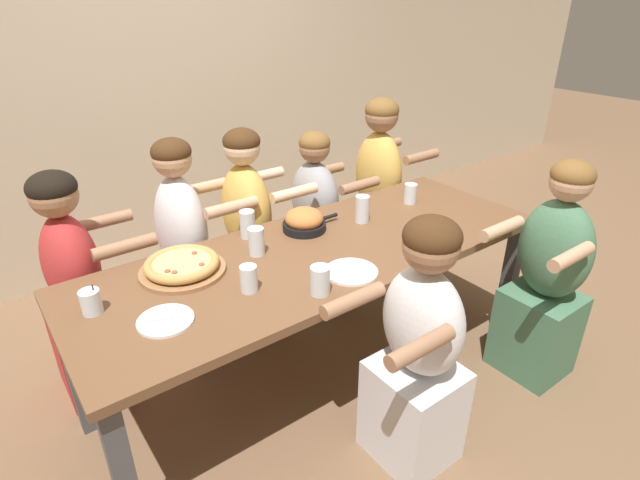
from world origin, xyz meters
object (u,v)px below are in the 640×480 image
(drinking_glass_b, at_px, (249,280))
(diner_far_midleft, at_px, (187,259))
(empty_plate_b, at_px, (351,272))
(diner_near_right, at_px, (547,283))
(drinking_glass_d, at_px, (320,282))
(diner_far_center, at_px, (249,240))
(cocktail_glass_blue, at_px, (91,303))
(drinking_glass_e, at_px, (410,194))
(pizza_board_main, at_px, (182,266))
(diner_far_midright, at_px, (315,227))
(drinking_glass_a, at_px, (362,210))
(diner_near_center, at_px, (418,356))
(skillet_bowl, at_px, (304,221))
(drinking_glass_c, at_px, (248,226))
(drinking_glass_f, at_px, (256,243))
(diner_far_right, at_px, (378,197))
(empty_plate_a, at_px, (166,321))
(diner_far_left, at_px, (80,295))

(drinking_glass_b, height_order, diner_far_midleft, diner_far_midleft)
(empty_plate_b, xyz_separation_m, diner_near_right, (0.95, -0.38, -0.22))
(drinking_glass_b, distance_m, diner_far_midleft, 0.78)
(drinking_glass_d, bearing_deg, diner_far_center, 78.51)
(cocktail_glass_blue, xyz_separation_m, drinking_glass_e, (1.73, 0.04, 0.01))
(pizza_board_main, distance_m, drinking_glass_b, 0.34)
(diner_far_midright, bearing_deg, drinking_glass_a, -8.08)
(diner_far_midleft, relative_size, diner_far_center, 1.01)
(diner_near_center, bearing_deg, skillet_bowl, -3.29)
(drinking_glass_b, height_order, drinking_glass_c, drinking_glass_c)
(drinking_glass_f, distance_m, diner_far_right, 1.32)
(empty_plate_b, relative_size, drinking_glass_c, 1.69)
(empty_plate_a, bearing_deg, drinking_glass_a, 11.57)
(diner_far_center, bearing_deg, diner_far_right, 90.00)
(diner_far_midright, bearing_deg, empty_plate_a, -58.69)
(skillet_bowl, xyz_separation_m, diner_far_left, (-1.01, 0.41, -0.26))
(drinking_glass_d, distance_m, diner_far_center, 0.98)
(drinking_glass_e, relative_size, diner_far_midleft, 0.09)
(empty_plate_b, bearing_deg, drinking_glass_b, 161.53)
(diner_far_center, bearing_deg, skillet_bowl, 13.43)
(drinking_glass_f, xyz_separation_m, diner_near_center, (0.27, -0.77, -0.27))
(pizza_board_main, height_order, diner_far_center, diner_far_center)
(empty_plate_b, distance_m, diner_near_center, 0.44)
(drinking_glass_f, relative_size, diner_near_right, 0.11)
(diner_far_right, bearing_deg, diner_far_midleft, -90.00)
(drinking_glass_c, height_order, diner_near_center, diner_near_center)
(empty_plate_a, xyz_separation_m, diner_far_midright, (1.22, 0.74, -0.25))
(skillet_bowl, distance_m, diner_far_center, 0.49)
(drinking_glass_d, height_order, diner_far_midleft, diner_far_midleft)
(diner_far_center, bearing_deg, drinking_glass_a, 37.99)
(diner_far_right, distance_m, diner_far_midright, 0.53)
(empty_plate_a, height_order, cocktail_glass_blue, cocktail_glass_blue)
(cocktail_glass_blue, xyz_separation_m, diner_near_right, (1.91, -0.73, -0.26))
(empty_plate_b, relative_size, drinking_glass_a, 1.61)
(skillet_bowl, relative_size, drinking_glass_f, 2.43)
(diner_far_midleft, distance_m, diner_far_midright, 0.85)
(diner_far_center, bearing_deg, drinking_glass_e, 58.57)
(drinking_glass_b, bearing_deg, drinking_glass_c, 61.10)
(diner_far_center, bearing_deg, pizza_board_main, -51.61)
(empty_plate_b, bearing_deg, cocktail_glass_blue, 159.61)
(pizza_board_main, height_order, drinking_glass_b, drinking_glass_b)
(cocktail_glass_blue, height_order, drinking_glass_e, cocktail_glass_blue)
(diner_far_right, relative_size, diner_near_right, 1.06)
(diner_near_right, height_order, diner_far_midright, diner_near_right)
(drinking_glass_c, bearing_deg, diner_far_left, 157.49)
(diner_near_right, distance_m, diner_far_center, 1.58)
(drinking_glass_a, height_order, diner_far_right, diner_far_right)
(drinking_glass_d, relative_size, diner_far_midright, 0.11)
(drinking_glass_e, bearing_deg, empty_plate_b, -152.37)
(drinking_glass_e, xyz_separation_m, diner_far_right, (0.21, 0.48, -0.22))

